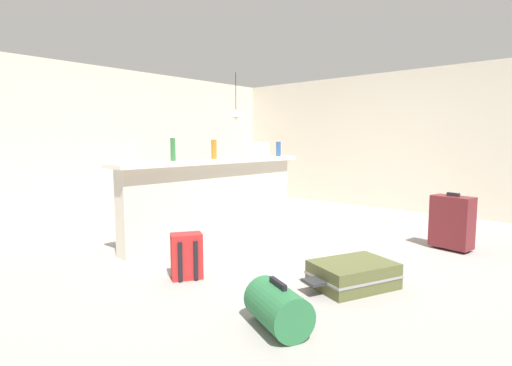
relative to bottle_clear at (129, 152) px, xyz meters
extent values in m
cube|color=gray|center=(1.86, -0.38, -1.18)|extent=(13.00, 13.00, 0.05)
cube|color=beige|center=(1.86, 2.67, 0.10)|extent=(6.60, 0.10, 2.50)
cube|color=beige|center=(4.91, -0.08, 0.10)|extent=(0.10, 6.00, 2.50)
cube|color=beige|center=(1.28, 0.02, -0.67)|extent=(2.80, 0.20, 0.97)
cube|color=white|center=(1.28, 0.02, -0.15)|extent=(2.96, 0.40, 0.05)
cylinder|color=silver|center=(0.00, 0.00, 0.00)|extent=(0.06, 0.06, 0.26)
cylinder|color=#2D6B38|center=(0.63, 0.07, 0.01)|extent=(0.06, 0.06, 0.27)
cylinder|color=#9E661E|center=(1.29, 0.08, 0.00)|extent=(0.07, 0.07, 0.25)
cylinder|color=silver|center=(1.88, 0.07, 0.02)|extent=(0.06, 0.06, 0.29)
cylinder|color=#284C89|center=(2.51, -0.03, -0.02)|extent=(0.07, 0.07, 0.23)
cube|color=silver|center=(2.10, 0.00, -0.02)|extent=(0.26, 0.18, 0.22)
cube|color=#4C331E|center=(3.01, 1.34, -0.43)|extent=(1.10, 0.80, 0.04)
cylinder|color=#4C331E|center=(2.52, 1.00, -0.80)|extent=(0.06, 0.06, 0.70)
cylinder|color=#4C331E|center=(3.50, 1.00, -0.80)|extent=(0.06, 0.06, 0.70)
cylinder|color=#4C331E|center=(2.52, 1.68, -0.80)|extent=(0.06, 0.06, 0.70)
cylinder|color=#4C331E|center=(3.50, 1.68, -0.80)|extent=(0.06, 0.06, 0.70)
cube|color=#4C331E|center=(2.94, 0.69, -0.72)|extent=(0.47, 0.47, 0.04)
cube|color=#4C331E|center=(2.98, 0.86, -0.46)|extent=(0.40, 0.12, 0.48)
cylinder|color=#4C331E|center=(2.75, 0.57, -0.95)|extent=(0.04, 0.04, 0.41)
cylinder|color=#4C331E|center=(3.06, 0.50, -0.95)|extent=(0.04, 0.04, 0.41)
cylinder|color=#4C331E|center=(2.82, 0.88, -0.95)|extent=(0.04, 0.04, 0.41)
cylinder|color=#4C331E|center=(3.13, 0.81, -0.95)|extent=(0.04, 0.04, 0.41)
cylinder|color=black|center=(3.04, 1.39, 1.00)|extent=(0.01, 0.01, 0.69)
cone|color=white|center=(3.04, 1.39, 0.61)|extent=(0.34, 0.34, 0.14)
sphere|color=white|center=(3.04, 1.39, 0.53)|extent=(0.07, 0.07, 0.07)
cube|color=#51562D|center=(0.81, -2.23, -1.04)|extent=(0.81, 0.70, 0.22)
cube|color=gray|center=(0.81, -2.23, -1.04)|extent=(0.83, 0.72, 0.02)
cube|color=#2D2D33|center=(0.43, -2.08, -1.04)|extent=(0.20, 0.22, 0.02)
cube|color=red|center=(-0.02, -0.97, -0.94)|extent=(0.33, 0.30, 0.42)
cube|color=maroon|center=(0.04, -0.88, -1.02)|extent=(0.22, 0.17, 0.19)
cube|color=black|center=(-0.01, -1.10, -0.96)|extent=(0.04, 0.04, 0.36)
cube|color=black|center=(-0.13, -1.02, -0.96)|extent=(0.04, 0.04, 0.36)
cylinder|color=#286B3D|center=(-0.25, -2.23, -1.00)|extent=(0.47, 0.56, 0.30)
cube|color=black|center=(-0.25, -2.23, -0.83)|extent=(0.11, 0.19, 0.04)
cube|color=maroon|center=(2.65, -2.51, -0.82)|extent=(0.31, 0.47, 0.60)
cylinder|color=black|center=(2.68, -2.32, -1.12)|extent=(0.04, 0.06, 0.06)
cylinder|color=black|center=(2.61, -2.69, -1.12)|extent=(0.04, 0.06, 0.06)
cube|color=#232328|center=(2.65, -2.51, -0.50)|extent=(0.06, 0.14, 0.04)
camera|label=1|loc=(-2.28, -3.84, 0.12)|focal=28.08mm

